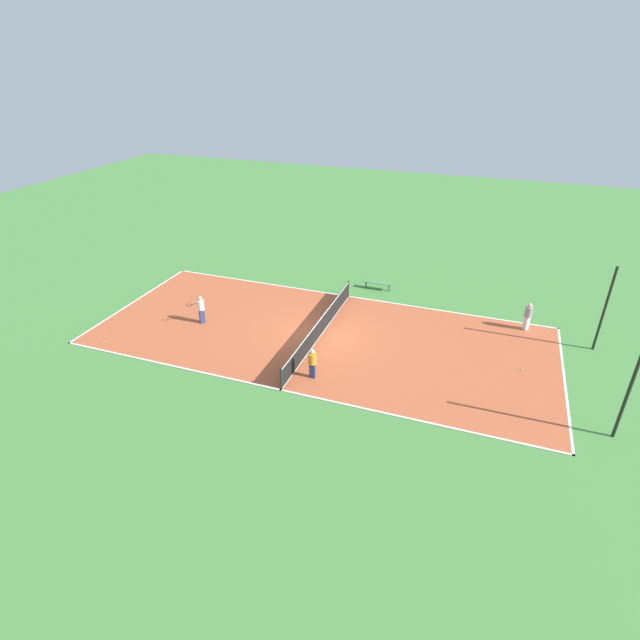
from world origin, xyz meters
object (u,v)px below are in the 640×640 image
at_px(fence_post_back_left, 605,310).
at_px(player_baseline_gray, 528,315).
at_px(tennis_ball_near_net, 348,320).
at_px(player_center_orange, 312,362).
at_px(tennis_net, 320,327).
at_px(tennis_ball_left_sideline, 522,369).
at_px(fence_post_back_right, 629,390).
at_px(tennis_ball_far_baseline, 105,336).
at_px(player_far_white, 201,308).
at_px(bench, 378,283).

bearing_deg(fence_post_back_left, player_baseline_gray, -106.52).
height_order(tennis_ball_near_net, fence_post_back_left, fence_post_back_left).
height_order(player_center_orange, fence_post_back_left, fence_post_back_left).
bearing_deg(fence_post_back_left, tennis_net, -75.54).
height_order(tennis_ball_left_sideline, fence_post_back_right, fence_post_back_right).
distance_m(tennis_ball_near_net, fence_post_back_left, 12.10).
xyz_separation_m(tennis_ball_far_baseline, fence_post_back_left, (-7.06, 22.68, 2.06)).
xyz_separation_m(player_far_white, tennis_ball_far_baseline, (2.96, -3.74, -0.83)).
distance_m(bench, player_center_orange, 9.95).
xyz_separation_m(player_baseline_gray, tennis_ball_far_baseline, (7.97, -19.62, -0.79)).
bearing_deg(tennis_ball_near_net, player_baseline_gray, 103.86).
relative_size(tennis_net, tennis_ball_left_sideline, 141.02).
relative_size(bench, tennis_ball_far_baseline, 25.23).
xyz_separation_m(tennis_ball_near_net, tennis_ball_left_sideline, (1.81, 8.67, 0.00)).
distance_m(bench, tennis_ball_near_net, 4.45).
relative_size(tennis_net, fence_post_back_left, 2.26).
xyz_separation_m(tennis_net, player_far_white, (0.83, -6.25, 0.36)).
bearing_deg(tennis_ball_far_baseline, fence_post_back_left, 107.30).
bearing_deg(player_far_white, tennis_ball_left_sideline, 135.26).
xyz_separation_m(tennis_net, tennis_ball_far_baseline, (3.79, -9.99, -0.47)).
bearing_deg(fence_post_back_right, player_center_orange, -88.83).
height_order(player_far_white, player_center_orange, player_far_white).
xyz_separation_m(bench, player_center_orange, (9.93, -0.40, 0.42)).
distance_m(player_baseline_gray, tennis_ball_near_net, 9.09).
bearing_deg(bench, fence_post_back_right, -40.44).
height_order(bench, fence_post_back_right, fence_post_back_right).
bearing_deg(tennis_ball_left_sideline, tennis_ball_far_baseline, -78.44).
xyz_separation_m(player_far_white, player_center_orange, (2.69, 7.18, -0.07)).
xyz_separation_m(player_baseline_gray, fence_post_back_left, (0.91, 3.06, 1.27)).
bearing_deg(player_baseline_gray, player_far_white, 60.94).
xyz_separation_m(tennis_ball_far_baseline, tennis_ball_left_sideline, (-3.99, 19.50, 0.00)).
distance_m(tennis_net, fence_post_back_right, 13.20).
bearing_deg(fence_post_back_right, tennis_ball_far_baseline, -88.69).
relative_size(tennis_net, player_far_white, 6.33).
height_order(player_baseline_gray, player_center_orange, player_baseline_gray).
xyz_separation_m(tennis_ball_left_sideline, fence_post_back_right, (3.47, 3.18, 2.06)).
relative_size(player_far_white, fence_post_back_left, 0.36).
bearing_deg(tennis_ball_far_baseline, tennis_ball_left_sideline, 101.56).
bearing_deg(fence_post_back_left, bench, -105.46).
relative_size(player_baseline_gray, fence_post_back_right, 0.35).
bearing_deg(bench, tennis_net, -101.66).
distance_m(tennis_ball_far_baseline, tennis_ball_left_sideline, 19.90).
bearing_deg(player_far_white, player_center_orange, 111.02).
bearing_deg(fence_post_back_right, tennis_ball_left_sideline, -137.54).
bearing_deg(fence_post_back_left, player_center_orange, -60.02).
height_order(bench, fence_post_back_left, fence_post_back_left).
distance_m(tennis_ball_near_net, tennis_ball_left_sideline, 8.86).
relative_size(tennis_ball_left_sideline, fence_post_back_right, 0.02).
height_order(player_far_white, tennis_ball_far_baseline, player_far_white).
relative_size(tennis_ball_far_baseline, fence_post_back_left, 0.02).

